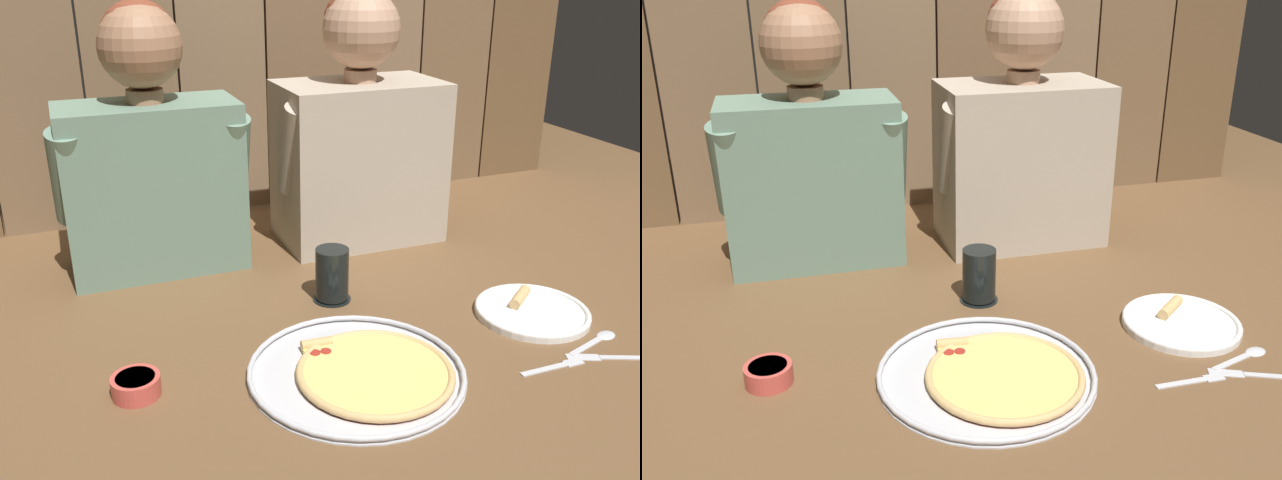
% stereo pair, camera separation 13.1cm
% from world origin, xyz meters
% --- Properties ---
extents(ground_plane, '(3.20, 3.20, 0.00)m').
position_xyz_m(ground_plane, '(0.00, 0.00, 0.00)').
color(ground_plane, brown).
extents(pizza_tray, '(0.39, 0.39, 0.03)m').
position_xyz_m(pizza_tray, '(-0.00, -0.11, 0.01)').
color(pizza_tray, silver).
rests_on(pizza_tray, ground).
extents(dinner_plate, '(0.23, 0.23, 0.03)m').
position_xyz_m(dinner_plate, '(0.41, -0.03, 0.01)').
color(dinner_plate, white).
rests_on(dinner_plate, ground).
extents(drinking_glass, '(0.08, 0.08, 0.12)m').
position_xyz_m(drinking_glass, '(0.06, 0.18, 0.06)').
color(drinking_glass, black).
rests_on(drinking_glass, ground).
extents(dipping_bowl, '(0.08, 0.08, 0.04)m').
position_xyz_m(dipping_bowl, '(-0.38, -0.02, 0.02)').
color(dipping_bowl, '#CC4C42').
rests_on(dipping_bowl, ground).
extents(table_fork, '(0.13, 0.02, 0.01)m').
position_xyz_m(table_fork, '(0.33, -0.21, 0.00)').
color(table_fork, silver).
rests_on(table_fork, ground).
extents(table_knife, '(0.15, 0.08, 0.01)m').
position_xyz_m(table_knife, '(0.44, -0.22, 0.00)').
color(table_knife, silver).
rests_on(table_knife, ground).
extents(table_spoon, '(0.14, 0.06, 0.01)m').
position_xyz_m(table_spoon, '(0.47, -0.16, 0.00)').
color(table_spoon, silver).
rests_on(table_spoon, ground).
extents(diner_left, '(0.43, 0.21, 0.61)m').
position_xyz_m(diner_left, '(-0.26, 0.50, 0.28)').
color(diner_left, slate).
rests_on(diner_left, ground).
extents(diner_right, '(0.44, 0.24, 0.63)m').
position_xyz_m(diner_right, '(0.26, 0.50, 0.28)').
color(diner_right, '#B2A38E').
rests_on(diner_right, ground).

